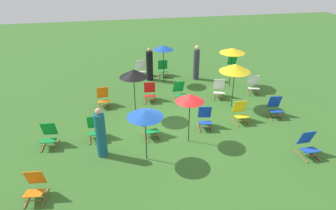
{
  "coord_description": "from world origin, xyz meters",
  "views": [
    {
      "loc": [
        -2.04,
        -9.75,
        6.11
      ],
      "look_at": [
        0.0,
        1.2,
        0.5
      ],
      "focal_mm": 34.06,
      "sensor_mm": 36.0,
      "label": 1
    }
  ],
  "objects_px": {
    "deckchair_12": "(233,64)",
    "umbrella_3": "(190,98)",
    "deckchair_4": "(151,127)",
    "umbrella_1": "(235,68)",
    "deckchair_0": "(103,98)",
    "deckchair_14": "(49,136)",
    "deckchair_10": "(179,92)",
    "umbrella_2": "(163,48)",
    "person_1": "(101,134)",
    "deckchair_6": "(205,118)",
    "deckchair_15": "(240,112)",
    "umbrella_4": "(134,73)",
    "person_2": "(150,65)",
    "deckchair_8": "(275,107)",
    "deckchair_11": "(308,145)",
    "deckchair_7": "(219,89)",
    "deckchair_1": "(150,92)",
    "deckchair_3": "(254,85)",
    "umbrella_0": "(145,114)",
    "umbrella_5": "(232,51)",
    "deckchair_9": "(141,69)",
    "deckchair_13": "(163,69)",
    "person_0": "(196,63)",
    "deckchair_2": "(35,186)",
    "deckchair_5": "(95,129)"
  },
  "relations": [
    {
      "from": "deckchair_12",
      "to": "umbrella_3",
      "type": "relative_size",
      "value": 0.47
    },
    {
      "from": "deckchair_4",
      "to": "umbrella_1",
      "type": "relative_size",
      "value": 0.44
    },
    {
      "from": "deckchair_0",
      "to": "deckchair_14",
      "type": "xyz_separation_m",
      "value": [
        -1.81,
        -2.69,
        0.0
      ]
    },
    {
      "from": "deckchair_10",
      "to": "umbrella_2",
      "type": "bearing_deg",
      "value": 96.93
    },
    {
      "from": "deckchair_10",
      "to": "person_1",
      "type": "distance_m",
      "value": 4.95
    },
    {
      "from": "deckchair_6",
      "to": "umbrella_1",
      "type": "relative_size",
      "value": 0.44
    },
    {
      "from": "deckchair_15",
      "to": "umbrella_4",
      "type": "distance_m",
      "value": 4.33
    },
    {
      "from": "umbrella_4",
      "to": "person_2",
      "type": "bearing_deg",
      "value": 73.97
    },
    {
      "from": "deckchair_8",
      "to": "deckchair_11",
      "type": "bearing_deg",
      "value": -87.25
    },
    {
      "from": "deckchair_6",
      "to": "deckchair_7",
      "type": "xyz_separation_m",
      "value": [
        1.37,
        2.44,
        0.0
      ]
    },
    {
      "from": "umbrella_3",
      "to": "person_1",
      "type": "xyz_separation_m",
      "value": [
        -2.93,
        -0.3,
        -0.86
      ]
    },
    {
      "from": "deckchair_1",
      "to": "umbrella_1",
      "type": "relative_size",
      "value": 0.44
    },
    {
      "from": "deckchair_8",
      "to": "umbrella_2",
      "type": "height_order",
      "value": "umbrella_2"
    },
    {
      "from": "deckchair_1",
      "to": "deckchair_3",
      "type": "xyz_separation_m",
      "value": [
        4.78,
        -0.05,
        0.0
      ]
    },
    {
      "from": "umbrella_0",
      "to": "umbrella_5",
      "type": "xyz_separation_m",
      "value": [
        4.67,
        5.16,
        0.12
      ]
    },
    {
      "from": "deckchair_6",
      "to": "deckchair_9",
      "type": "height_order",
      "value": "same"
    },
    {
      "from": "deckchair_7",
      "to": "deckchair_11",
      "type": "bearing_deg",
      "value": -58.99
    },
    {
      "from": "deckchair_1",
      "to": "deckchair_15",
      "type": "bearing_deg",
      "value": -32.73
    },
    {
      "from": "deckchair_7",
      "to": "person_1",
      "type": "height_order",
      "value": "person_1"
    },
    {
      "from": "deckchair_13",
      "to": "person_1",
      "type": "height_order",
      "value": "person_1"
    },
    {
      "from": "deckchair_6",
      "to": "person_2",
      "type": "distance_m",
      "value": 5.24
    },
    {
      "from": "deckchair_11",
      "to": "deckchair_12",
      "type": "relative_size",
      "value": 1.0
    },
    {
      "from": "deckchair_1",
      "to": "person_0",
      "type": "height_order",
      "value": "person_0"
    },
    {
      "from": "deckchair_4",
      "to": "deckchair_14",
      "type": "xyz_separation_m",
      "value": [
        -3.44,
        0.03,
        0.0
      ]
    },
    {
      "from": "umbrella_1",
      "to": "deckchair_11",
      "type": "bearing_deg",
      "value": -72.82
    },
    {
      "from": "deckchair_15",
      "to": "umbrella_5",
      "type": "bearing_deg",
      "value": 75.24
    },
    {
      "from": "deckchair_2",
      "to": "deckchair_15",
      "type": "distance_m",
      "value": 7.58
    },
    {
      "from": "deckchair_10",
      "to": "person_1",
      "type": "relative_size",
      "value": 0.49
    },
    {
      "from": "deckchair_5",
      "to": "deckchair_4",
      "type": "bearing_deg",
      "value": -10.32
    },
    {
      "from": "deckchair_7",
      "to": "person_0",
      "type": "distance_m",
      "value": 2.37
    },
    {
      "from": "deckchair_0",
      "to": "umbrella_0",
      "type": "distance_m",
      "value": 4.47
    },
    {
      "from": "deckchair_12",
      "to": "deckchair_13",
      "type": "distance_m",
      "value": 3.82
    },
    {
      "from": "deckchair_1",
      "to": "umbrella_3",
      "type": "relative_size",
      "value": 0.47
    },
    {
      "from": "umbrella_2",
      "to": "umbrella_3",
      "type": "distance_m",
      "value": 5.26
    },
    {
      "from": "person_0",
      "to": "person_1",
      "type": "relative_size",
      "value": 1.02
    },
    {
      "from": "umbrella_0",
      "to": "umbrella_3",
      "type": "distance_m",
      "value": 1.75
    },
    {
      "from": "deckchair_0",
      "to": "umbrella_0",
      "type": "relative_size",
      "value": 0.48
    },
    {
      "from": "deckchair_9",
      "to": "deckchair_5",
      "type": "bearing_deg",
      "value": -121.99
    },
    {
      "from": "deckchair_1",
      "to": "deckchair_2",
      "type": "distance_m",
      "value": 6.63
    },
    {
      "from": "deckchair_3",
      "to": "deckchair_9",
      "type": "bearing_deg",
      "value": 162.47
    },
    {
      "from": "umbrella_1",
      "to": "person_1",
      "type": "relative_size",
      "value": 1.11
    },
    {
      "from": "deckchair_6",
      "to": "deckchair_9",
      "type": "relative_size",
      "value": 1.0
    },
    {
      "from": "deckchair_10",
      "to": "deckchair_15",
      "type": "height_order",
      "value": "same"
    },
    {
      "from": "deckchair_4",
      "to": "deckchair_14",
      "type": "distance_m",
      "value": 3.44
    },
    {
      "from": "deckchair_1",
      "to": "deckchair_6",
      "type": "bearing_deg",
      "value": -52.27
    },
    {
      "from": "deckchair_14",
      "to": "deckchair_11",
      "type": "bearing_deg",
      "value": -9.73
    },
    {
      "from": "umbrella_4",
      "to": "umbrella_5",
      "type": "relative_size",
      "value": 1.06
    },
    {
      "from": "deckchair_3",
      "to": "deckchair_12",
      "type": "xyz_separation_m",
      "value": [
        0.1,
        2.9,
        0.0
      ]
    },
    {
      "from": "deckchair_12",
      "to": "umbrella_3",
      "type": "bearing_deg",
      "value": -115.9
    },
    {
      "from": "deckchair_12",
      "to": "deckchair_11",
      "type": "bearing_deg",
      "value": -86.67
    }
  ]
}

